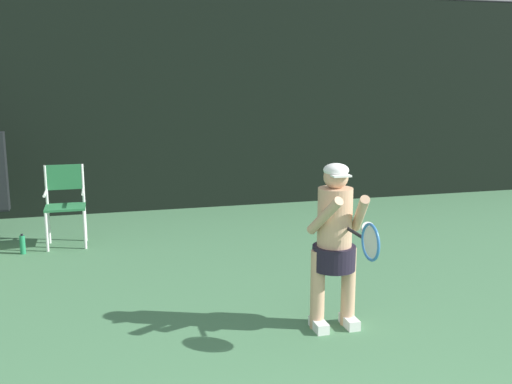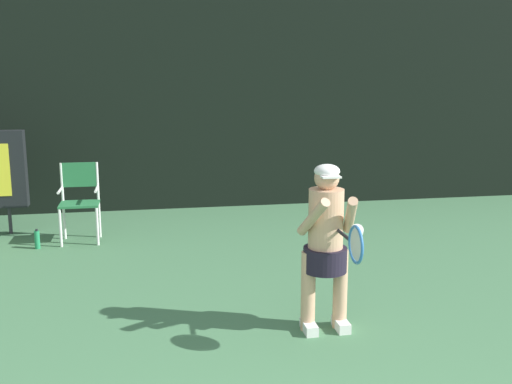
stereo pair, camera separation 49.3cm
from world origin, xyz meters
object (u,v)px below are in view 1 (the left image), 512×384
object	(u,v)px
tennis_player	(335,239)
tennis_racket	(369,242)
water_bottle	(23,245)
umpire_chair	(65,200)

from	to	relation	value
tennis_player	tennis_racket	bearing A→B (deg)	-82.63
water_bottle	tennis_player	size ratio (longest dim) A/B	0.18
water_bottle	tennis_racket	size ratio (longest dim) A/B	0.44
umpire_chair	tennis_racket	size ratio (longest dim) A/B	1.79
water_bottle	tennis_racket	distance (m)	4.87
umpire_chair	water_bottle	bearing A→B (deg)	-151.06
water_bottle	tennis_racket	bearing A→B (deg)	-50.20
tennis_racket	water_bottle	bearing A→B (deg)	129.44
umpire_chair	tennis_racket	distance (m)	4.74
water_bottle	tennis_racket	xyz separation A→B (m)	(3.07, -3.69, 0.83)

